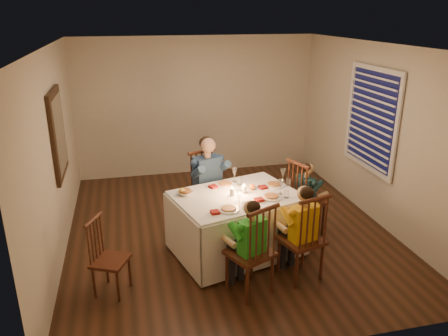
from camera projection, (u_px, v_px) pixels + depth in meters
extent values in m
plane|color=black|center=(228.00, 228.00, 6.41)|extent=(5.00, 5.00, 0.00)
cube|color=beige|center=(54.00, 155.00, 5.49)|extent=(0.02, 5.00, 2.60)
cube|color=beige|center=(376.00, 134.00, 6.45)|extent=(0.02, 5.00, 2.60)
cube|color=beige|center=(197.00, 107.00, 8.26)|extent=(4.50, 0.02, 2.60)
plane|color=white|center=(228.00, 46.00, 5.53)|extent=(5.00, 5.00, 0.00)
cube|color=white|center=(237.00, 196.00, 5.54)|extent=(1.75, 1.45, 0.04)
cube|color=white|center=(217.00, 208.00, 6.13)|extent=(1.51, 0.43, 0.76)
cube|color=white|center=(259.00, 242.00, 5.22)|extent=(1.51, 0.43, 0.76)
cube|color=white|center=(285.00, 211.00, 6.02)|extent=(0.31, 1.09, 0.76)
cube|color=white|center=(182.00, 237.00, 5.33)|extent=(0.31, 1.09, 0.76)
cylinder|color=white|center=(225.00, 185.00, 5.84)|extent=(0.32, 0.32, 0.02)
cylinder|color=white|center=(229.00, 209.00, 5.11)|extent=(0.32, 0.32, 0.02)
cylinder|color=white|center=(271.00, 197.00, 5.44)|extent=(0.32, 0.32, 0.02)
cylinder|color=white|center=(274.00, 185.00, 5.82)|extent=(0.32, 0.32, 0.02)
cylinder|color=silver|center=(232.00, 192.00, 5.49)|extent=(0.06, 0.06, 0.10)
cylinder|color=silver|center=(244.00, 190.00, 5.57)|extent=(0.06, 0.06, 0.10)
sphere|color=yellow|center=(182.00, 192.00, 5.52)|extent=(0.09, 0.09, 0.09)
sphere|color=orange|center=(252.00, 187.00, 5.68)|extent=(0.08, 0.08, 0.08)
imported|color=white|center=(185.00, 193.00, 5.53)|extent=(0.28, 0.28, 0.05)
cube|color=black|center=(58.00, 134.00, 5.70)|extent=(0.05, 0.95, 1.15)
cube|color=white|center=(60.00, 134.00, 5.71)|extent=(0.01, 0.78, 0.98)
cube|color=#0D0F37|center=(372.00, 119.00, 6.47)|extent=(0.01, 1.20, 1.40)
cube|color=white|center=(371.00, 119.00, 6.47)|extent=(0.03, 1.34, 1.54)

